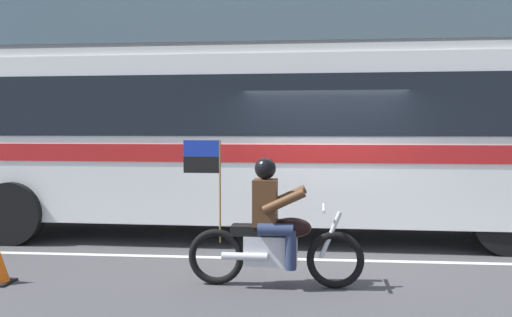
# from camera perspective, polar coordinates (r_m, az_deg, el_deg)

# --- Properties ---
(ground_plane) EXTENTS (60.00, 60.00, 0.00)m
(ground_plane) POSITION_cam_1_polar(r_m,az_deg,el_deg) (9.09, 6.79, -9.18)
(ground_plane) COLOR #3D3D3F
(sidewalk_curb) EXTENTS (28.00, 3.80, 0.15)m
(sidewalk_curb) POSITION_cam_1_polar(r_m,az_deg,el_deg) (14.11, 6.39, -4.51)
(sidewalk_curb) COLOR #B7B2A8
(sidewalk_curb) RESTS_ON ground_plane
(lane_center_stripe) EXTENTS (26.60, 0.14, 0.01)m
(lane_center_stripe) POSITION_cam_1_polar(r_m,az_deg,el_deg) (8.50, 6.87, -10.01)
(lane_center_stripe) COLOR silver
(lane_center_stripe) RESTS_ON ground_plane
(transit_bus) EXTENTS (13.50, 2.90, 3.22)m
(transit_bus) POSITION_cam_1_polar(r_m,az_deg,el_deg) (10.11, 1.38, 2.83)
(transit_bus) COLOR white
(transit_bus) RESTS_ON ground_plane
(motorcycle_with_rider) EXTENTS (2.20, 0.64, 1.78)m
(motorcycle_with_rider) POSITION_cam_1_polar(r_m,az_deg,el_deg) (6.96, 1.70, -7.35)
(motorcycle_with_rider) COLOR black
(motorcycle_with_rider) RESTS_ON ground_plane
(fire_hydrant) EXTENTS (0.22, 0.30, 0.75)m
(fire_hydrant) POSITION_cam_1_polar(r_m,az_deg,el_deg) (13.10, 18.08, -3.26)
(fire_hydrant) COLOR #4C8C3F
(fire_hydrant) RESTS_ON sidewalk_curb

